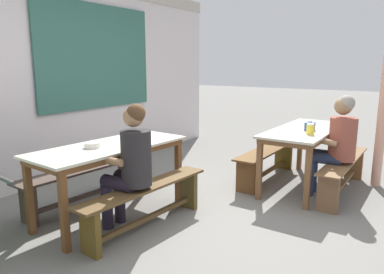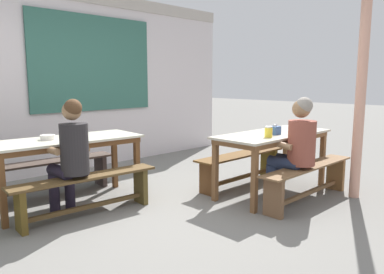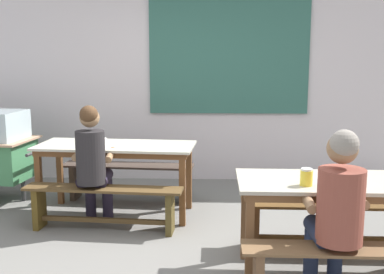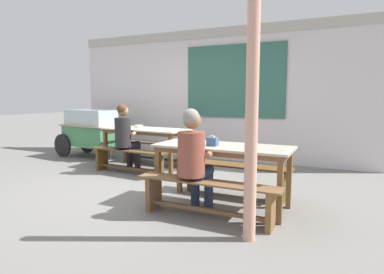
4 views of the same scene
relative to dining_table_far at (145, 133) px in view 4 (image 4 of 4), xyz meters
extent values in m
plane|color=slate|center=(0.72, -0.93, -0.69)|extent=(40.00, 40.00, 0.00)
cube|color=silver|center=(0.72, 1.57, 0.62)|extent=(6.81, 0.12, 2.63)
cube|color=#326255|center=(1.26, 1.48, 1.00)|extent=(2.14, 0.03, 1.51)
cube|color=#B1A9A0|center=(0.72, 1.59, 2.03)|extent=(6.81, 0.20, 0.20)
cube|color=beige|center=(0.00, 0.00, 0.07)|extent=(1.72, 0.81, 0.03)
cube|color=brown|center=(0.00, 0.00, 0.03)|extent=(1.64, 0.74, 0.06)
cube|color=brown|center=(0.78, 0.22, -0.35)|extent=(0.06, 0.06, 0.69)
cube|color=brown|center=(0.73, -0.34, -0.35)|extent=(0.06, 0.06, 0.69)
cube|color=brown|center=(-0.73, 0.34, -0.35)|extent=(0.06, 0.06, 0.69)
cube|color=brown|center=(-0.78, -0.22, -0.35)|extent=(0.06, 0.06, 0.69)
cube|color=#BBB3A0|center=(2.07, -1.40, 0.07)|extent=(1.70, 0.71, 0.03)
cube|color=brown|center=(2.07, -1.40, 0.02)|extent=(1.62, 0.65, 0.06)
cube|color=brown|center=(2.84, -1.13, -0.35)|extent=(0.06, 0.06, 0.69)
cube|color=brown|center=(2.83, -1.70, -0.35)|extent=(0.06, 0.06, 0.69)
cube|color=brown|center=(1.30, -1.11, -0.35)|extent=(0.06, 0.06, 0.69)
cube|color=brown|center=(1.30, -1.68, -0.35)|extent=(0.06, 0.06, 0.69)
cube|color=#45372F|center=(0.04, 0.50, -0.27)|extent=(1.58, 0.42, 0.02)
cube|color=#453936|center=(0.69, 0.45, -0.49)|extent=(0.08, 0.26, 0.42)
cube|color=#45372B|center=(-0.62, 0.55, -0.49)|extent=(0.08, 0.26, 0.42)
cube|color=#45372F|center=(0.04, 0.50, -0.59)|extent=(1.28, 0.14, 0.04)
cube|color=#523C20|center=(-0.04, -0.50, -0.27)|extent=(1.59, 0.37, 0.03)
cube|color=#51431F|center=(0.63, -0.55, -0.49)|extent=(0.08, 0.22, 0.41)
cube|color=brown|center=(-0.70, -0.45, -0.49)|extent=(0.08, 0.22, 0.41)
cube|color=#523C20|center=(-0.04, -0.50, -0.59)|extent=(1.29, 0.14, 0.04)
cube|color=brown|center=(2.07, -0.90, -0.27)|extent=(1.56, 0.32, 0.02)
cube|color=#554316|center=(2.73, -0.91, -0.49)|extent=(0.06, 0.26, 0.42)
cube|color=brown|center=(1.41, -0.89, -0.49)|extent=(0.06, 0.26, 0.42)
cube|color=brown|center=(2.07, -0.90, -0.59)|extent=(1.28, 0.06, 0.04)
cube|color=brown|center=(2.06, -1.90, -0.27)|extent=(1.68, 0.28, 0.02)
cube|color=brown|center=(2.78, -1.91, -0.49)|extent=(0.06, 0.23, 0.42)
cube|color=brown|center=(1.34, -1.90, -0.49)|extent=(0.06, 0.23, 0.42)
cube|color=brown|center=(2.06, -1.90, -0.59)|extent=(1.40, 0.06, 0.04)
cube|color=#438754|center=(-1.78, 0.50, -0.20)|extent=(1.34, 0.78, 0.46)
cube|color=silver|center=(-1.78, 0.50, 0.20)|extent=(1.20, 0.70, 0.36)
cube|color=tan|center=(-1.78, 0.50, 0.04)|extent=(1.43, 0.87, 0.02)
cylinder|color=black|center=(-2.32, 0.91, -0.43)|extent=(0.53, 0.11, 0.52)
cylinder|color=black|center=(-2.41, 0.22, -0.43)|extent=(0.53, 0.11, 0.52)
cylinder|color=#333333|center=(-1.21, 0.43, -0.56)|extent=(0.05, 0.05, 0.26)
cylinder|color=#3F3F3F|center=(-0.98, 0.40, -0.07)|extent=(0.11, 0.63, 0.04)
cylinder|color=navy|center=(1.95, -1.57, -0.48)|extent=(0.11, 0.11, 0.44)
cylinder|color=navy|center=(1.77, -1.57, -0.48)|extent=(0.11, 0.11, 0.44)
cylinder|color=navy|center=(1.95, -1.73, -0.21)|extent=(0.14, 0.37, 0.13)
cylinder|color=navy|center=(1.77, -1.74, -0.21)|extent=(0.14, 0.37, 0.13)
cylinder|color=brown|center=(1.87, -1.90, 0.04)|extent=(0.31, 0.31, 0.50)
sphere|color=#8F6A48|center=(1.87, -1.88, 0.42)|extent=(0.20, 0.20, 0.20)
sphere|color=gray|center=(1.87, -1.91, 0.46)|extent=(0.19, 0.19, 0.19)
cylinder|color=#8F6A48|center=(2.04, -1.72, 0.02)|extent=(0.08, 0.31, 0.09)
cylinder|color=#8F6A48|center=(1.69, -1.73, 0.02)|extent=(0.08, 0.31, 0.11)
cylinder|color=#231D2D|center=(-0.07, -0.17, -0.48)|extent=(0.11, 0.11, 0.44)
cylinder|color=#231D2D|center=(-0.25, -0.18, -0.48)|extent=(0.11, 0.11, 0.44)
cylinder|color=#231D2D|center=(-0.06, -0.33, -0.21)|extent=(0.14, 0.35, 0.13)
cylinder|color=#231D2D|center=(-0.24, -0.34, -0.21)|extent=(0.14, 0.35, 0.13)
cylinder|color=#262325|center=(-0.15, -0.49, 0.05)|extent=(0.28, 0.28, 0.52)
sphere|color=#966F4B|center=(-0.15, -0.47, 0.43)|extent=(0.19, 0.19, 0.19)
sphere|color=#4C331E|center=(-0.15, -0.50, 0.46)|extent=(0.18, 0.18, 0.18)
cylinder|color=#966F4B|center=(0.01, -0.31, 0.03)|extent=(0.08, 0.31, 0.11)
cylinder|color=#966F4B|center=(-0.32, -0.32, 0.03)|extent=(0.08, 0.30, 0.07)
cube|color=#345489|center=(1.96, -1.49, 0.13)|extent=(0.13, 0.10, 0.10)
cube|color=white|center=(1.96, -1.49, 0.19)|extent=(0.05, 0.03, 0.02)
cylinder|color=yellow|center=(1.71, -1.57, 0.14)|extent=(0.09, 0.09, 0.11)
cylinder|color=white|center=(1.71, -1.57, 0.20)|extent=(0.08, 0.08, 0.02)
cylinder|color=silver|center=(-0.18, 0.06, 0.11)|extent=(0.16, 0.16, 0.05)
cylinder|color=tan|center=(2.64, -2.22, 0.52)|extent=(0.12, 0.12, 2.42)
camera|label=1|loc=(-2.61, -2.72, 0.91)|focal=34.13mm
camera|label=2|loc=(-1.91, -3.97, 0.74)|focal=34.81mm
camera|label=3|loc=(1.00, -4.92, 1.01)|focal=43.97mm
camera|label=4|loc=(3.43, -5.18, 0.68)|focal=30.56mm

